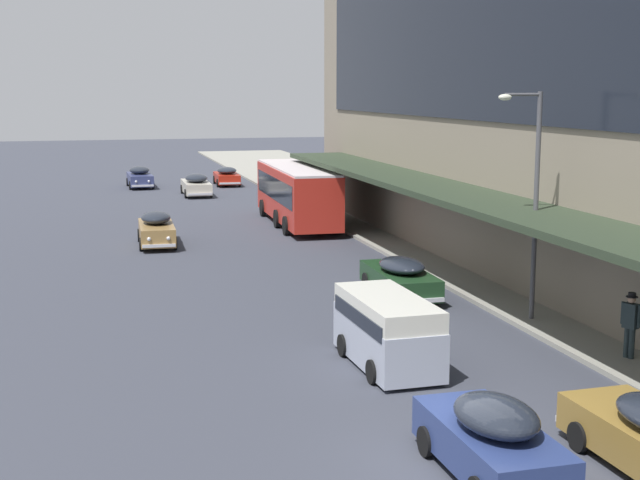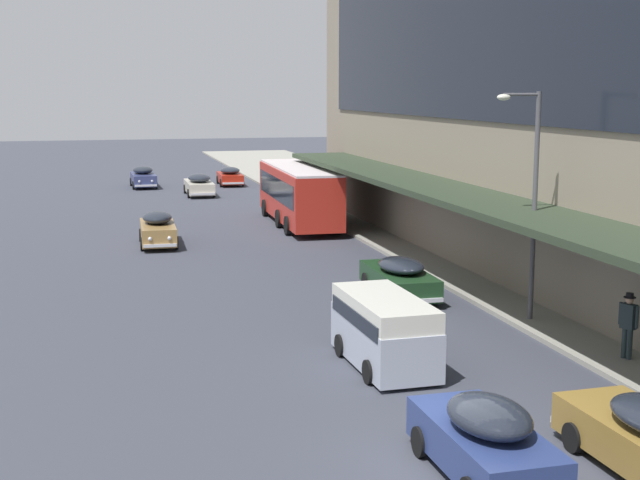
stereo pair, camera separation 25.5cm
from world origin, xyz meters
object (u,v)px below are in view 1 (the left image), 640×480
pedestrian_at_kerb (630,322)px  sedan_lead_mid (227,176)px  sedan_trailing_mid (140,177)px  sedan_second_near (400,277)px  transit_bus_kerbside_front (297,192)px  sedan_lead_near (196,185)px  street_lamp (532,190)px  sedan_far_back (492,438)px  vw_van (386,327)px  sedan_trailing_near (156,229)px

pedestrian_at_kerb → sedan_lead_mid: bearing=94.2°
sedan_trailing_mid → sedan_second_near: bearing=-80.1°
transit_bus_kerbside_front → sedan_lead_near: (-3.74, 15.24, -1.09)m
transit_bus_kerbside_front → street_lamp: 22.79m
transit_bus_kerbside_front → sedan_trailing_mid: transit_bus_kerbside_front is taller
sedan_far_back → sedan_lead_mid: (3.38, 54.36, -0.09)m
transit_bus_kerbside_front → street_lamp: (2.30, -22.54, 2.50)m
transit_bus_kerbside_front → pedestrian_at_kerb: (3.00, -27.12, -0.69)m
sedan_trailing_mid → sedan_far_back: 54.62m
sedan_second_near → pedestrian_at_kerb: bearing=-69.7°
sedan_second_near → vw_van: 8.30m
sedan_far_back → street_lamp: size_ratio=0.58×
transit_bus_kerbside_front → sedan_trailing_near: (-8.13, -4.72, -1.06)m
sedan_lead_near → sedan_trailing_mid: bearing=119.1°
sedan_trailing_near → sedan_second_near: size_ratio=0.96×
sedan_lead_mid → vw_van: size_ratio=0.97×
sedan_lead_mid → vw_van: bearing=-93.7°
sedan_second_near → sedan_lead_mid: 39.38m
sedan_second_near → pedestrian_at_kerb: 9.80m
transit_bus_kerbside_front → sedan_second_near: 17.98m
transit_bus_kerbside_front → sedan_second_near: size_ratio=2.34×
transit_bus_kerbside_front → sedan_trailing_mid: size_ratio=2.43×
sedan_second_near → pedestrian_at_kerb: size_ratio=2.57×
transit_bus_kerbside_front → sedan_lead_mid: 21.48m
sedan_trailing_mid → sedan_second_near: (6.88, -39.54, -0.06)m
sedan_trailing_near → vw_van: (4.54, -20.87, 0.29)m
sedan_far_back → vw_van: vw_van is taller
sedan_trailing_near → vw_van: vw_van is taller
sedan_lead_near → street_lamp: bearing=-80.9°
street_lamp → sedan_trailing_near: bearing=120.3°
sedan_lead_mid → pedestrian_at_kerb: pedestrian_at_kerb is taller
transit_bus_kerbside_front → sedan_second_near: transit_bus_kerbside_front is taller
sedan_second_near → sedan_lead_mid: bearing=90.2°
transit_bus_kerbside_front → sedan_lead_mid: size_ratio=2.51×
sedan_lead_near → sedan_far_back: (-0.21, -48.16, 0.04)m
sedan_second_near → vw_van: bearing=-112.6°
sedan_trailing_mid → vw_van: 47.34m
sedan_lead_near → vw_van: bearing=-89.8°
vw_van → sedan_lead_mid: bearing=86.3°
transit_bus_kerbside_front → sedan_trailing_near: bearing=-149.9°
sedan_lead_mid → transit_bus_kerbside_front: bearing=-88.5°
sedan_far_back → sedan_second_near: bearing=76.7°
transit_bus_kerbside_front → pedestrian_at_kerb: size_ratio=6.00×
transit_bus_kerbside_front → pedestrian_at_kerb: 27.29m
sedan_trailing_mid → street_lamp: street_lamp is taller
street_lamp → sedan_trailing_mid: bearing=102.2°
sedan_trailing_mid → vw_van: (3.69, -47.19, 0.30)m
sedan_far_back → sedan_lead_near: bearing=89.8°
sedan_second_near → pedestrian_at_kerb: (3.40, -9.18, 0.44)m
transit_bus_kerbside_front → pedestrian_at_kerb: bearing=-83.7°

